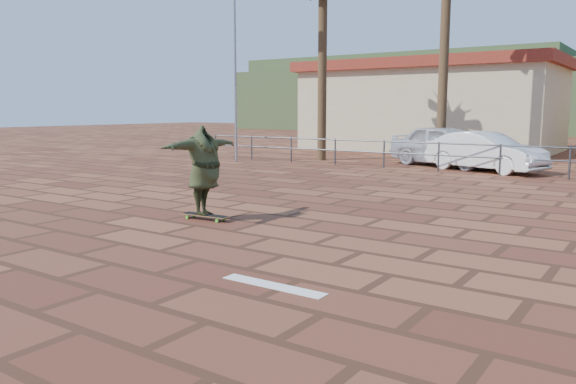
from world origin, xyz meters
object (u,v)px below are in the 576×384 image
(longboard, at_px, (205,215))
(car_silver, at_px, (447,146))
(skateboarder, at_px, (204,170))
(car_white, at_px, (485,152))

(longboard, distance_m, car_silver, 12.58)
(longboard, relative_size, skateboarder, 0.50)
(skateboarder, distance_m, car_silver, 12.56)
(car_silver, height_order, car_white, car_silver)
(skateboarder, bearing_deg, car_silver, -6.62)
(car_white, bearing_deg, skateboarder, -171.12)
(car_white, bearing_deg, longboard, -171.12)
(longboard, distance_m, car_white, 11.85)
(car_silver, bearing_deg, skateboarder, -162.05)
(longboard, bearing_deg, skateboarder, -30.99)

